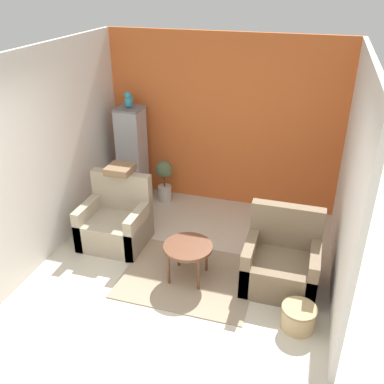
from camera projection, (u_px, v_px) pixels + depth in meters
The scene contains 13 objects.
ground_plane at pixel (147, 340), 4.45m from camera, with size 20.00×20.00×0.00m, color beige.
wall_back_accent at pixel (223, 122), 6.60m from camera, with size 3.74×0.06×2.66m.
wall_left at pixel (60, 147), 5.68m from camera, with size 0.06×3.23×2.66m.
wall_right at pixel (351, 182), 4.73m from camera, with size 0.06×3.23×2.66m.
area_rug at pixel (188, 277), 5.35m from camera, with size 1.62×1.29×0.01m.
coffee_table at pixel (188, 249), 5.16m from camera, with size 0.60×0.60×0.48m.
armchair_left at pixel (116, 223), 5.93m from camera, with size 0.86×0.75×0.96m.
armchair_right at pixel (281, 264), 5.11m from camera, with size 0.86×0.75×0.96m.
birdcage at pixel (132, 156), 6.91m from camera, with size 0.48×0.48×1.55m.
parrot at pixel (129, 100), 6.49m from camera, with size 0.12×0.22×0.26m.
potted_plant at pixel (164, 177), 6.97m from camera, with size 0.30×0.27×0.70m.
wicker_basket at pixel (298, 317), 4.54m from camera, with size 0.38×0.38×0.27m.
throw_pillow at pixel (120, 169), 5.82m from camera, with size 0.35×0.35×0.10m.
Camera 1 is at (1.39, -2.96, 3.41)m, focal length 40.00 mm.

